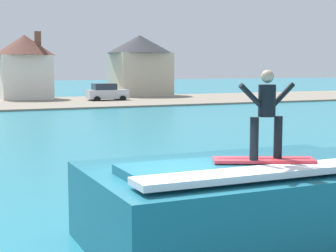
{
  "coord_description": "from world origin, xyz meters",
  "views": [
    {
      "loc": [
        -3.92,
        -8.58,
        3.51
      ],
      "look_at": [
        1.68,
        3.97,
        1.98
      ],
      "focal_mm": 56.75,
      "sensor_mm": 36.0,
      "label": 1
    }
  ],
  "objects_px": {
    "wave_crest": "(244,202)",
    "car_far_shore": "(106,92)",
    "surfer": "(267,110)",
    "house_gabled_white": "(140,63)",
    "surfboard": "(264,160)",
    "house_small_cottage": "(25,64)"
  },
  "relations": [
    {
      "from": "car_far_shore",
      "to": "house_small_cottage",
      "type": "distance_m",
      "value": 9.45
    },
    {
      "from": "wave_crest",
      "to": "surfer",
      "type": "bearing_deg",
      "value": -86.91
    },
    {
      "from": "surfer",
      "to": "house_gabled_white",
      "type": "distance_m",
      "value": 53.25
    },
    {
      "from": "surfboard",
      "to": "house_gabled_white",
      "type": "distance_m",
      "value": 53.2
    },
    {
      "from": "wave_crest",
      "to": "surfboard",
      "type": "relative_size",
      "value": 3.19
    },
    {
      "from": "house_gabled_white",
      "to": "house_small_cottage",
      "type": "height_order",
      "value": "house_gabled_white"
    },
    {
      "from": "surfboard",
      "to": "car_far_shore",
      "type": "bearing_deg",
      "value": 76.34
    },
    {
      "from": "car_far_shore",
      "to": "house_gabled_white",
      "type": "bearing_deg",
      "value": 48.25
    },
    {
      "from": "surfer",
      "to": "house_small_cottage",
      "type": "distance_m",
      "value": 49.0
    },
    {
      "from": "wave_crest",
      "to": "car_far_shore",
      "type": "height_order",
      "value": "car_far_shore"
    },
    {
      "from": "wave_crest",
      "to": "car_far_shore",
      "type": "xyz_separation_m",
      "value": [
        10.56,
        42.66,
        0.12
      ]
    },
    {
      "from": "surfboard",
      "to": "car_far_shore",
      "type": "height_order",
      "value": "car_far_shore"
    },
    {
      "from": "house_gabled_white",
      "to": "house_small_cottage",
      "type": "xyz_separation_m",
      "value": [
        -13.47,
        -1.6,
        -0.18
      ]
    },
    {
      "from": "surfer",
      "to": "house_small_cottage",
      "type": "height_order",
      "value": "house_small_cottage"
    },
    {
      "from": "surfboard",
      "to": "car_far_shore",
      "type": "relative_size",
      "value": 0.47
    },
    {
      "from": "house_small_cottage",
      "to": "surfboard",
      "type": "bearing_deg",
      "value": -94.01
    },
    {
      "from": "surfer",
      "to": "house_small_cottage",
      "type": "xyz_separation_m",
      "value": [
        3.43,
        48.87,
        1.09
      ]
    },
    {
      "from": "surfboard",
      "to": "house_small_cottage",
      "type": "height_order",
      "value": "house_small_cottage"
    },
    {
      "from": "surfer",
      "to": "house_gabled_white",
      "type": "bearing_deg",
      "value": 71.49
    },
    {
      "from": "surfboard",
      "to": "wave_crest",
      "type": "bearing_deg",
      "value": 94.01
    },
    {
      "from": "car_far_shore",
      "to": "house_gabled_white",
      "type": "xyz_separation_m",
      "value": [
        6.38,
        7.15,
        3.05
      ]
    },
    {
      "from": "car_far_shore",
      "to": "house_gabled_white",
      "type": "relative_size",
      "value": 0.53
    }
  ]
}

